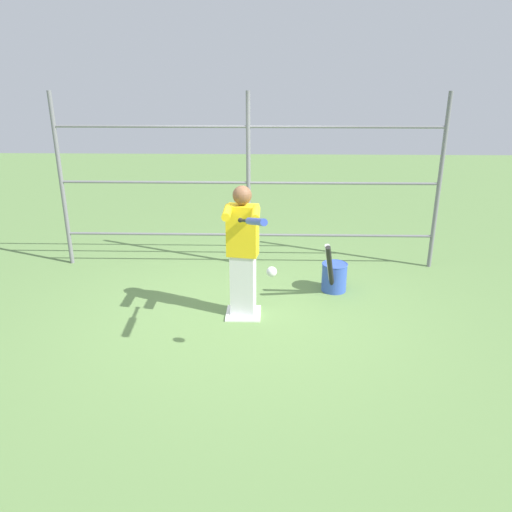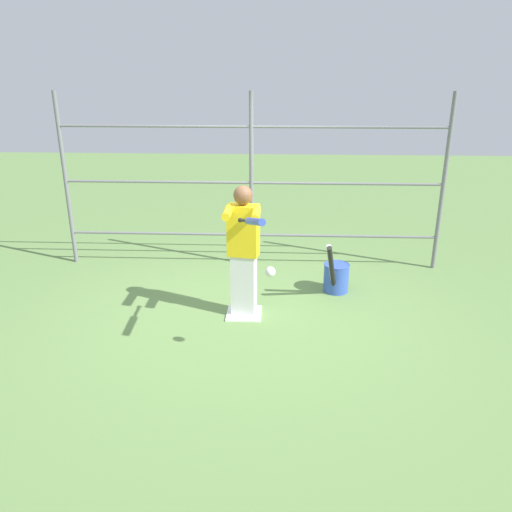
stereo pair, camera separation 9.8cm
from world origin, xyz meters
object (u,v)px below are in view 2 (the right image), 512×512
at_px(softball_in_flight, 270,272).
at_px(bat_bucket, 336,276).
at_px(batter, 243,248).
at_px(baseball_bat_swinging, 253,221).

relative_size(softball_in_flight, bat_bucket, 0.12).
distance_m(batter, bat_bucket, 1.46).
bearing_deg(bat_bucket, baseball_bat_swinging, 58.16).
xyz_separation_m(batter, bat_bucket, (-1.12, -0.70, -0.61)).
height_order(softball_in_flight, bat_bucket, softball_in_flight).
distance_m(softball_in_flight, bat_bucket, 2.03).
relative_size(baseball_bat_swinging, bat_bucket, 1.05).
bearing_deg(baseball_bat_swinging, batter, -80.04).
xyz_separation_m(softball_in_flight, bat_bucket, (-0.81, -1.71, -0.74)).
xyz_separation_m(baseball_bat_swinging, bat_bucket, (-0.97, -1.56, -1.18)).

